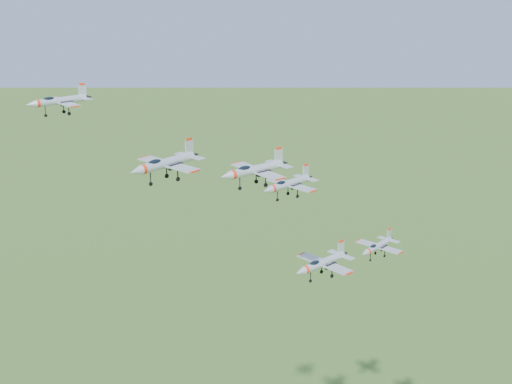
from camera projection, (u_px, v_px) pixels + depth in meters
jet_lead at (59, 101)px, 105.96m from camera, size 10.49×8.69×2.80m
jet_left_high at (165, 163)px, 108.32m from camera, size 13.90×11.78×3.76m
jet_right_high at (255, 170)px, 98.30m from camera, size 11.86×9.82×3.17m
jet_left_low at (288, 184)px, 137.02m from camera, size 13.85×11.63×3.72m
jet_right_low at (322, 263)px, 123.88m from camera, size 13.53×11.32×3.62m
jet_trail at (378, 246)px, 140.52m from camera, size 11.53×9.80×3.13m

